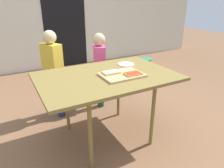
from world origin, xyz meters
TOP-DOWN VIEW (x-y plane):
  - ground_plane at (0.00, 0.00)m, footprint 16.00×16.00m
  - house_wall_back at (0.00, 2.85)m, footprint 8.00×0.20m
  - house_door at (0.43, 2.75)m, footprint 0.90×0.02m
  - dining_table at (0.00, 0.00)m, footprint 1.32×0.89m
  - cutting_board at (0.12, -0.09)m, footprint 0.40×0.29m
  - pizza_slice_far_left at (0.03, -0.02)m, footprint 0.17×0.11m
  - pizza_slice_near_right at (0.20, -0.16)m, footprint 0.16×0.11m
  - plate_white_right at (0.34, 0.19)m, footprint 0.18×0.18m
  - child_left at (-0.35, 0.73)m, footprint 0.23×0.28m
  - child_right at (0.26, 0.72)m, footprint 0.21×0.27m
  - garden_hose_coil at (2.25, 2.28)m, footprint 0.35×0.35m

SIDE VIEW (x-z plane):
  - ground_plane at x=0.00m, z-range 0.00..0.00m
  - garden_hose_coil at x=2.25m, z-range 0.00..0.03m
  - child_right at x=0.26m, z-range 0.07..1.08m
  - child_left at x=-0.35m, z-range 0.07..1.15m
  - dining_table at x=0.00m, z-range 0.31..1.03m
  - plate_white_right at x=0.34m, z-range 0.72..0.73m
  - cutting_board at x=0.12m, z-range 0.72..0.74m
  - pizza_slice_far_left at x=0.03m, z-range 0.74..0.76m
  - pizza_slice_near_right at x=0.20m, z-range 0.74..0.76m
  - house_door at x=0.43m, z-range 0.00..2.00m
  - house_wall_back at x=0.00m, z-range 0.00..2.45m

